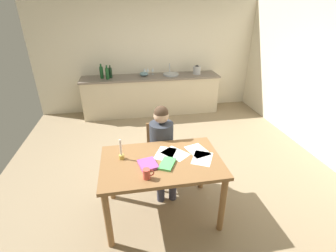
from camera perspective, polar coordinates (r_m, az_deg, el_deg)
ground_plane at (r=4.03m, az=0.03°, el=-9.19°), size 5.20×5.20×0.04m
wall_back at (r=5.95m, az=-4.61°, el=16.30°), size 5.20×0.12×2.60m
wall_right at (r=4.65m, az=33.93°, el=9.22°), size 0.12×5.20×2.60m
kitchen_counter at (r=5.81m, az=-3.94°, el=7.43°), size 3.17×0.64×0.90m
dining_table at (r=2.79m, az=-1.52°, el=-10.08°), size 1.35×0.86×0.77m
chair_at_table at (r=3.45m, az=-1.74°, el=-5.73°), size 0.40×0.40×0.87m
person_seated at (r=3.22m, az=-1.36°, el=-4.23°), size 0.32×0.59×1.19m
coffee_mug at (r=2.45m, az=-5.01°, el=-11.20°), size 0.12×0.07×0.11m
candlestick at (r=2.77m, az=-11.01°, el=-6.44°), size 0.06×0.06×0.25m
book_magazine at (r=2.65m, az=-4.78°, el=-9.04°), size 0.23×0.25×0.03m
book_cookery at (r=2.65m, az=-0.17°, el=-8.95°), size 0.24×0.28×0.03m
paper_letter at (r=2.84m, az=1.76°, el=-6.52°), size 0.35×0.36×0.00m
paper_bill at (r=2.84m, az=-0.63°, el=-6.55°), size 0.32×0.36×0.00m
paper_envelope at (r=2.79m, az=8.13°, el=-7.55°), size 0.32×0.36×0.00m
paper_receipt at (r=2.92m, az=7.01°, el=-5.80°), size 0.29×0.34×0.00m
sink_unit at (r=5.75m, az=0.67°, el=12.18°), size 0.36×0.36×0.24m
bottle_oil at (r=5.65m, az=-15.48°, el=12.17°), size 0.08×0.08×0.31m
bottle_vinegar at (r=5.54m, az=-14.21°, el=12.00°), size 0.08×0.08×0.30m
bottle_wine_red at (r=5.66m, az=-13.49°, el=12.24°), size 0.07×0.07×0.27m
mixing_bowl at (r=5.70m, az=-5.74°, el=12.19°), size 0.20×0.20×0.09m
stovetop_kettle at (r=5.87m, az=6.84°, el=13.07°), size 0.18×0.18×0.22m
wine_glass_near_sink at (r=5.81m, az=-3.65°, el=13.15°), size 0.07×0.07×0.15m
wine_glass_by_kettle at (r=5.80m, az=-4.82°, el=13.09°), size 0.07×0.07×0.15m
wine_glass_back_left at (r=5.79m, az=-5.57°, el=13.04°), size 0.07×0.07×0.15m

